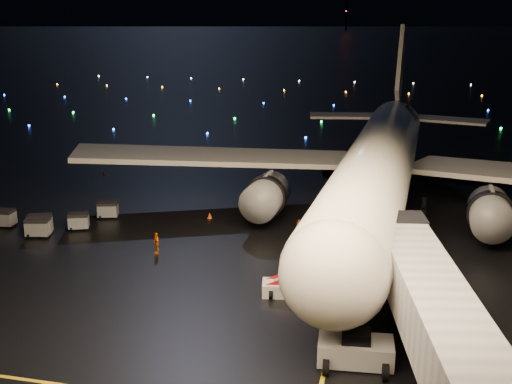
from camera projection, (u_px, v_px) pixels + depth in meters
ground at (379, 53)px, 324.23m from camera, size 2000.00×2000.00×0.00m
lane_centre at (356, 245)px, 54.38m from camera, size 0.25×80.00×0.02m
lane_cross at (1, 376)px, 34.71m from camera, size 60.00×0.25×0.02m
airliner at (383, 124)px, 61.18m from camera, size 64.24×61.26×17.57m
pushback_tug at (356, 347)px, 35.79m from camera, size 4.36×2.56×1.99m
belt_loader at (293, 275)px, 44.42m from camera, size 6.41×2.81×3.01m
crew_c at (156, 243)px, 52.37m from camera, size 0.95×1.10×1.78m
safety_cone_0 at (299, 222)px, 59.76m from camera, size 0.56×0.56×0.53m
safety_cone_1 at (240, 203)px, 65.72m from camera, size 0.53×0.53×0.47m
safety_cone_2 at (210, 215)px, 61.52m from camera, size 0.58×0.58×0.56m
safety_cone_3 at (104, 173)px, 78.02m from camera, size 0.46×0.46×0.46m
radio_mast at (347, 2)px, 741.46m from camera, size 1.80×1.80×64.00m
taxiway_lights at (336, 101)px, 142.31m from camera, size 164.00×92.00×0.36m
baggage_cart_0 at (108, 210)px, 61.60m from camera, size 2.13×1.75×1.57m
baggage_cart_1 at (38, 227)px, 56.32m from camera, size 2.27×1.82×1.70m
baggage_cart_2 at (79, 221)px, 58.27m from camera, size 2.10×1.79×1.50m
baggage_cart_3 at (40, 225)px, 56.92m from camera, size 2.43×2.07×1.75m
baggage_cart_4 at (4, 218)px, 59.06m from camera, size 1.98×1.44×1.61m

